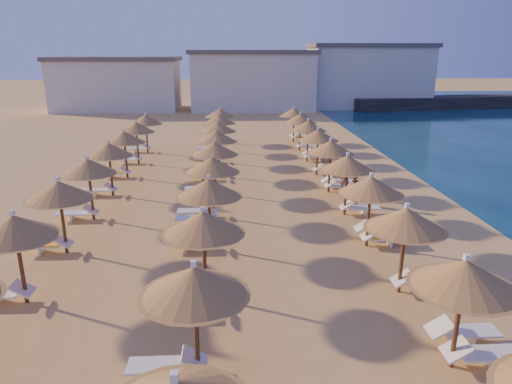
{
  "coord_description": "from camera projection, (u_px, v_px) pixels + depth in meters",
  "views": [
    {
      "loc": [
        -1.05,
        -14.94,
        7.18
      ],
      "look_at": [
        -0.0,
        4.0,
        1.3
      ],
      "focal_mm": 32.0,
      "sensor_mm": 36.0,
      "label": 1
    }
  ],
  "objects": [
    {
      "name": "ground",
      "position": [
        262.0,
        259.0,
        16.43
      ],
      "size": [
        220.0,
        220.0,
        0.0
      ],
      "primitive_type": "plane",
      "color": "tan",
      "rests_on": "ground"
    },
    {
      "name": "jetty",
      "position": [
        461.0,
        102.0,
        60.08
      ],
      "size": [
        30.26,
        8.34,
        1.5
      ],
      "primitive_type": "cube",
      "rotation": [
        0.0,
        0.0,
        0.15
      ],
      "color": "black",
      "rests_on": "ground"
    },
    {
      "name": "hotel_blocks",
      "position": [
        257.0,
        79.0,
        58.43
      ],
      "size": [
        47.95,
        10.64,
        8.1
      ],
      "color": "white",
      "rests_on": "ground"
    },
    {
      "name": "parasol_row_east",
      "position": [
        347.0,
        164.0,
        20.21
      ],
      "size": [
        2.47,
        37.63,
        2.91
      ],
      "color": "brown",
      "rests_on": "ground"
    },
    {
      "name": "parasol_row_west",
      "position": [
        212.0,
        166.0,
        19.9
      ],
      "size": [
        2.47,
        37.63,
        2.91
      ],
      "color": "brown",
      "rests_on": "ground"
    },
    {
      "name": "parasol_row_inland",
      "position": [
        99.0,
        158.0,
        21.29
      ],
      "size": [
        2.47,
        27.08,
        2.91
      ],
      "color": "brown",
      "rests_on": "ground"
    },
    {
      "name": "loungers",
      "position": [
        242.0,
        207.0,
        20.81
      ],
      "size": [
        14.53,
        36.67,
        0.66
      ],
      "color": "white",
      "rests_on": "ground"
    },
    {
      "name": "beachgoer_c",
      "position": [
        344.0,
        181.0,
        23.25
      ],
      "size": [
        1.06,
        0.68,
        1.68
      ],
      "primitive_type": "imported",
      "rotation": [
        0.0,
        0.0,
        -0.3
      ],
      "color": "tan",
      "rests_on": "ground"
    },
    {
      "name": "beachgoer_b",
      "position": [
        354.0,
        189.0,
        21.96
      ],
      "size": [
        0.7,
        0.85,
        1.62
      ],
      "primitive_type": "imported",
      "rotation": [
        0.0,
        0.0,
        -1.45
      ],
      "color": "tan",
      "rests_on": "ground"
    }
  ]
}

